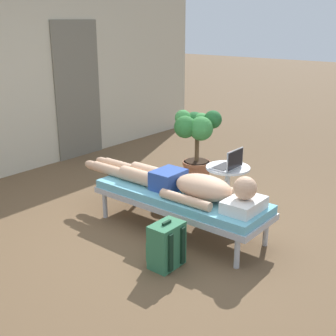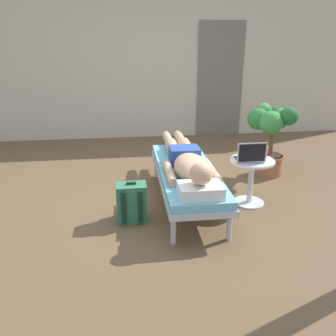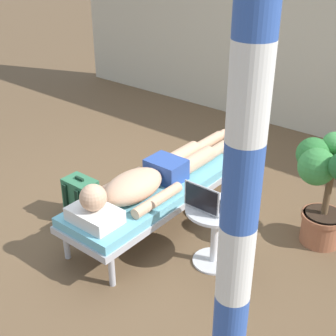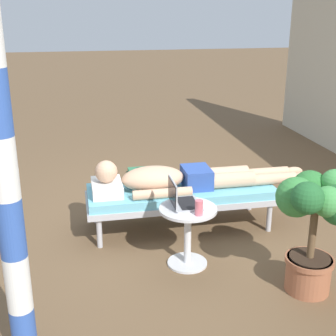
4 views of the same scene
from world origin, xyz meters
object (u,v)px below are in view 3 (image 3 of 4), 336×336
lounge_chair (155,192)px  drink_glass (237,205)px  side_table (215,226)px  laptop (206,202)px  person_reclining (152,177)px  backpack (82,199)px  potted_plant (330,179)px  porch_post (235,262)px

lounge_chair → drink_glass: bearing=-3.9°
side_table → drink_glass: drink_glass is taller
laptop → drink_glass: laptop is taller
person_reclining → backpack: 0.75m
laptop → drink_glass: 0.23m
side_table → laptop: laptop is taller
lounge_chair → potted_plant: (1.26, 0.72, 0.27)m
backpack → potted_plant: (1.88, 1.05, 0.42)m
laptop → side_table: bearing=40.5°
side_table → porch_post: porch_post is taller
side_table → person_reclining: bearing=174.4°
person_reclining → backpack: size_ratio=5.12×
side_table → potted_plant: bearing=56.3°
backpack → lounge_chair: bearing=28.0°
lounge_chair → drink_glass: drink_glass is taller
laptop → porch_post: 1.68m
laptop → backpack: bearing=-172.4°
person_reclining → laptop: bearing=-10.5°
lounge_chair → backpack: size_ratio=4.34×
side_table → backpack: (-1.33, -0.22, -0.16)m
lounge_chair → side_table: side_table is taller
person_reclining → drink_glass: size_ratio=17.59×
side_table → laptop: (-0.06, -0.05, 0.23)m
laptop → porch_post: bearing=-51.7°
side_table → drink_glass: bearing=18.5°
potted_plant → person_reclining: bearing=-149.0°
side_table → potted_plant: 1.03m
backpack → potted_plant: bearing=29.1°
lounge_chair → porch_post: size_ratio=0.73×
side_table → drink_glass: 0.28m
porch_post → lounge_chair: bearing=139.5°
laptop → lounge_chair: bearing=166.2°
person_reclining → lounge_chair: bearing=90.0°
person_reclining → backpack: (-0.62, -0.29, -0.32)m
person_reclining → backpack: bearing=-154.9°
person_reclining → laptop: laptop is taller
drink_glass → porch_post: size_ratio=0.05×
lounge_chair → person_reclining: bearing=-90.0°
lounge_chair → potted_plant: size_ratio=1.93×
side_table → laptop: 0.24m
side_table → porch_post: bearing=-54.6°
person_reclining → laptop: (0.65, -0.12, 0.07)m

